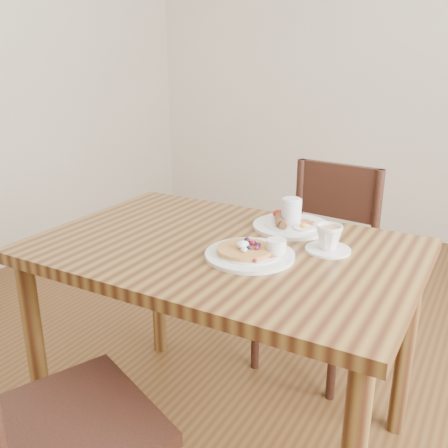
# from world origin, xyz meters

# --- Properties ---
(ground) EXTENTS (5.00, 5.00, 0.00)m
(ground) POSITION_xyz_m (0.00, 0.00, 0.00)
(ground) COLOR #513217
(ground) RESTS_ON ground
(dining_table) EXTENTS (1.20, 0.80, 0.75)m
(dining_table) POSITION_xyz_m (0.00, 0.00, 0.65)
(dining_table) COLOR brown
(dining_table) RESTS_ON ground
(chair_near) EXTENTS (0.55, 0.55, 0.88)m
(chair_near) POSITION_xyz_m (-0.12, -0.67, 0.49)
(chair_near) COLOR #381C14
(chair_near) RESTS_ON ground
(chair_far) EXTENTS (0.46, 0.46, 0.88)m
(chair_far) POSITION_xyz_m (0.12, 0.65, 0.49)
(chair_far) COLOR #381C14
(chair_far) RESTS_ON ground
(pancake_plate) EXTENTS (0.27, 0.27, 0.06)m
(pancake_plate) POSITION_xyz_m (0.12, -0.05, 0.76)
(pancake_plate) COLOR white
(pancake_plate) RESTS_ON dining_table
(breakfast_plate) EXTENTS (0.27, 0.27, 0.04)m
(breakfast_plate) POSITION_xyz_m (0.12, 0.26, 0.76)
(breakfast_plate) COLOR white
(breakfast_plate) RESTS_ON dining_table
(teacup_saucer) EXTENTS (0.14, 0.14, 0.08)m
(teacup_saucer) POSITION_xyz_m (0.31, 0.11, 0.79)
(teacup_saucer) COLOR white
(teacup_saucer) RESTS_ON dining_table
(water_glass) EXTENTS (0.07, 0.07, 0.10)m
(water_glass) POSITION_xyz_m (0.12, 0.26, 0.80)
(water_glass) COLOR silver
(water_glass) RESTS_ON dining_table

